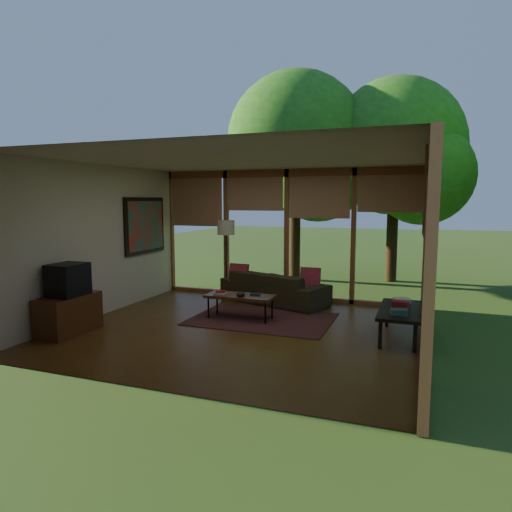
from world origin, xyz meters
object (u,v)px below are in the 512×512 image
at_px(media_cabinet, 69,314).
at_px(television, 68,280).
at_px(coffee_table, 240,297).
at_px(floor_lamp, 226,232).
at_px(side_console, 400,312).
at_px(sofa, 274,287).

xyz_separation_m(media_cabinet, television, (0.02, 0.00, 0.55)).
bearing_deg(coffee_table, floor_lamp, 121.85).
distance_m(media_cabinet, side_console, 5.10).
distance_m(media_cabinet, coffee_table, 2.79).
bearing_deg(floor_lamp, side_console, -25.30).
relative_size(media_cabinet, television, 1.82).
bearing_deg(side_console, media_cabinet, -162.71).
distance_m(media_cabinet, floor_lamp, 3.63).
relative_size(sofa, floor_lamp, 1.33).
bearing_deg(media_cabinet, side_console, 17.29).
xyz_separation_m(sofa, media_cabinet, (-2.37, -3.11, -0.02)).
xyz_separation_m(coffee_table, side_console, (2.69, -0.22, 0.02)).
xyz_separation_m(sofa, coffee_table, (-0.18, -1.37, 0.07)).
height_order(sofa, side_console, sofa).
height_order(sofa, television, television).
bearing_deg(sofa, side_console, 166.11).
relative_size(sofa, coffee_table, 1.83).
relative_size(television, side_console, 0.39).
bearing_deg(side_console, sofa, 147.57).
bearing_deg(floor_lamp, television, -111.03).
relative_size(television, coffee_table, 0.46).
xyz_separation_m(media_cabinet, side_console, (4.87, 1.52, 0.11)).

